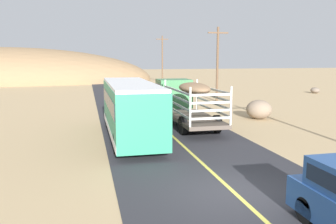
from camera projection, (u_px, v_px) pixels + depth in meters
ground_plane at (233, 192)px, 12.33m from camera, size 240.00×240.00×0.00m
road_surface at (233, 192)px, 12.33m from camera, size 8.00×120.00×0.02m
road_centre_line at (233, 191)px, 12.33m from camera, size 0.16×117.60×0.00m
livestock_truck at (181, 97)px, 25.73m from camera, size 2.53×9.70×3.02m
bus at (131, 108)px, 20.26m from camera, size 2.54×10.00×3.21m
power_pole_mid at (217, 62)px, 36.76m from camera, size 2.20×0.24×7.70m
power_pole_far at (162, 58)px, 63.10m from camera, size 2.20×0.24×8.33m
boulder_near_shoulder at (259, 109)px, 26.72m from camera, size 1.93×1.88×1.45m
boulder_mid_field at (315, 90)px, 45.62m from camera, size 1.13×1.19×0.75m
distant_hill at (2, 82)px, 65.39m from camera, size 55.71×23.50×12.84m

